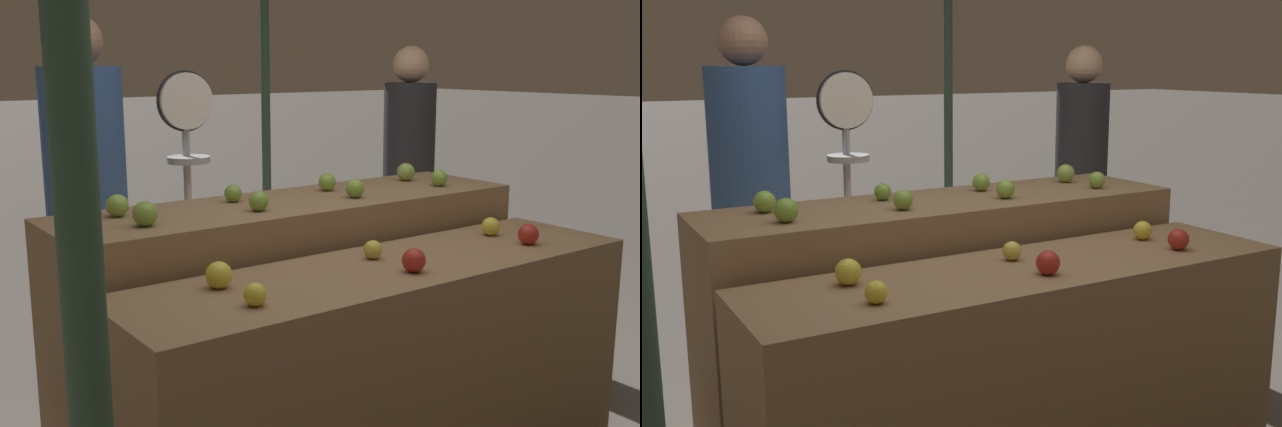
% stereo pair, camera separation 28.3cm
% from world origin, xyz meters
% --- Properties ---
extents(display_counter_front, '(2.05, 0.55, 0.84)m').
position_xyz_m(display_counter_front, '(0.00, 0.00, 0.42)').
color(display_counter_front, olive).
rests_on(display_counter_front, ground_plane).
extents(display_counter_back, '(2.05, 0.55, 0.98)m').
position_xyz_m(display_counter_back, '(0.00, 0.60, 0.49)').
color(display_counter_back, olive).
rests_on(display_counter_back, ground_plane).
extents(apple_front_0, '(0.07, 0.07, 0.07)m').
position_xyz_m(apple_front_0, '(-0.63, -0.11, 0.87)').
color(apple_front_0, gold).
rests_on(apple_front_0, display_counter_front).
extents(apple_front_1, '(0.08, 0.08, 0.08)m').
position_xyz_m(apple_front_1, '(-0.00, -0.12, 0.88)').
color(apple_front_1, '#AD281E').
rests_on(apple_front_1, display_counter_front).
extents(apple_front_2, '(0.08, 0.08, 0.08)m').
position_xyz_m(apple_front_2, '(0.64, -0.10, 0.88)').
color(apple_front_2, '#AD281E').
rests_on(apple_front_2, display_counter_front).
extents(apple_front_3, '(0.09, 0.09, 0.09)m').
position_xyz_m(apple_front_3, '(-0.63, 0.11, 0.88)').
color(apple_front_3, gold).
rests_on(apple_front_3, display_counter_front).
extents(apple_front_4, '(0.07, 0.07, 0.07)m').
position_xyz_m(apple_front_4, '(0.00, 0.10, 0.87)').
color(apple_front_4, gold).
rests_on(apple_front_4, display_counter_front).
extents(apple_front_5, '(0.08, 0.08, 0.08)m').
position_xyz_m(apple_front_5, '(0.64, 0.10, 0.88)').
color(apple_front_5, gold).
rests_on(apple_front_5, display_counter_front).
extents(apple_back_0, '(0.09, 0.09, 0.09)m').
position_xyz_m(apple_back_0, '(-0.72, 0.49, 1.03)').
color(apple_back_0, '#7AA338').
rests_on(apple_back_0, display_counter_back).
extents(apple_back_1, '(0.08, 0.08, 0.08)m').
position_xyz_m(apple_back_1, '(-0.25, 0.49, 1.02)').
color(apple_back_1, '#7AA338').
rests_on(apple_back_1, display_counter_back).
extents(apple_back_2, '(0.08, 0.08, 0.08)m').
position_xyz_m(apple_back_2, '(0.23, 0.49, 1.02)').
color(apple_back_2, '#84AD3D').
rests_on(apple_back_2, display_counter_back).
extents(apple_back_3, '(0.08, 0.08, 0.08)m').
position_xyz_m(apple_back_3, '(0.74, 0.50, 1.02)').
color(apple_back_3, '#84AD3D').
rests_on(apple_back_3, display_counter_back).
extents(apple_back_4, '(0.09, 0.09, 0.09)m').
position_xyz_m(apple_back_4, '(-0.73, 0.71, 1.03)').
color(apple_back_4, '#84AD3D').
rests_on(apple_back_4, display_counter_back).
extents(apple_back_5, '(0.07, 0.07, 0.07)m').
position_xyz_m(apple_back_5, '(-0.23, 0.72, 1.02)').
color(apple_back_5, '#7AA338').
rests_on(apple_back_5, display_counter_back).
extents(apple_back_6, '(0.08, 0.08, 0.08)m').
position_xyz_m(apple_back_6, '(0.24, 0.71, 1.02)').
color(apple_back_6, '#84AD3D').
rests_on(apple_back_6, display_counter_back).
extents(apple_back_7, '(0.09, 0.09, 0.09)m').
position_xyz_m(apple_back_7, '(0.72, 0.71, 1.03)').
color(apple_back_7, '#8EB247').
rests_on(apple_back_7, display_counter_back).
extents(produce_scale, '(0.28, 0.20, 1.51)m').
position_xyz_m(produce_scale, '(-0.19, 1.22, 1.10)').
color(produce_scale, '#99999E').
rests_on(produce_scale, ground_plane).
extents(person_vendor_at_scale, '(0.39, 0.39, 1.76)m').
position_xyz_m(person_vendor_at_scale, '(-0.58, 1.50, 1.02)').
color(person_vendor_at_scale, '#2D2D38').
rests_on(person_vendor_at_scale, ground_plane).
extents(person_customer_left, '(0.36, 0.36, 1.65)m').
position_xyz_m(person_customer_left, '(1.37, 1.39, 0.96)').
color(person_customer_left, '#2D2D38').
rests_on(person_customer_left, ground_plane).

